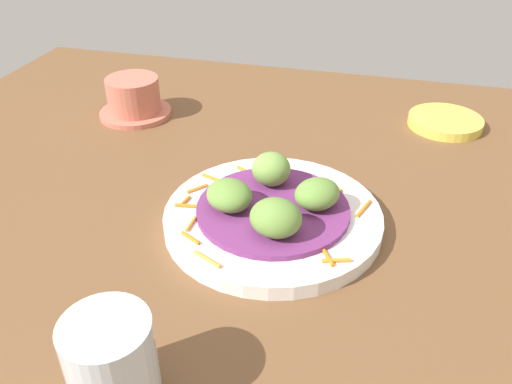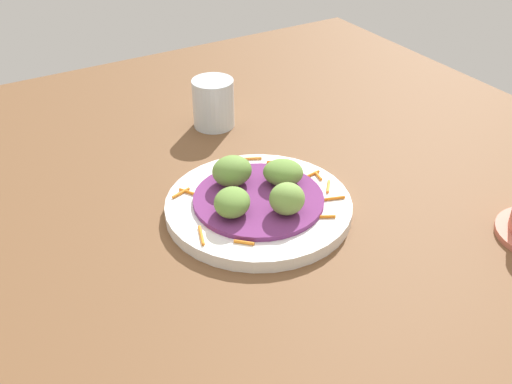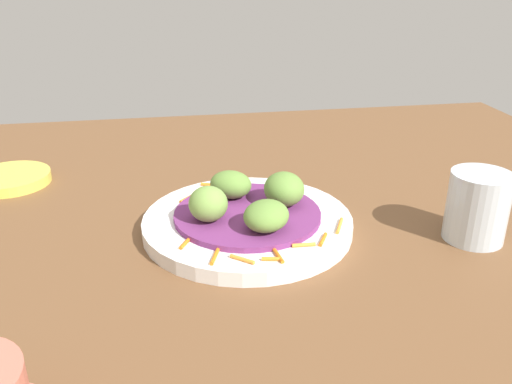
{
  "view_description": "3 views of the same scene",
  "coord_description": "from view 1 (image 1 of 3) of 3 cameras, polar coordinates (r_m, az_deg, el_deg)",
  "views": [
    {
      "loc": [
        14.41,
        -42.05,
        38.31
      ],
      "look_at": [
        1.99,
        5.03,
        6.26
      ],
      "focal_mm": 37.26,
      "sensor_mm": 36.0,
      "label": 1
    },
    {
      "loc": [
        37.51,
        61.38,
        48.85
      ],
      "look_at": [
        5.0,
        6.68,
        6.29
      ],
      "focal_mm": 42.48,
      "sensor_mm": 36.0,
      "label": 2
    },
    {
      "loc": [
        -52.44,
        14.08,
        31.87
      ],
      "look_at": [
        5.28,
        4.15,
        6.18
      ],
      "focal_mm": 37.99,
      "sensor_mm": 36.0,
      "label": 3
    }
  ],
  "objects": [
    {
      "name": "carrot_garnish",
      "position": [
        0.59,
        -0.71,
        -2.3
      ],
      "size": [
        21.61,
        19.03,
        0.4
      ],
      "color": "orange",
      "rests_on": "main_plate"
    },
    {
      "name": "water_glass",
      "position": [
        0.43,
        -15.22,
        -17.3
      ],
      "size": [
        6.79,
        6.79,
        8.01
      ],
      "primitive_type": "cylinder",
      "color": "silver",
      "rests_on": "table_surface"
    },
    {
      "name": "side_plate_small",
      "position": [
        0.87,
        19.64,
        7.12
      ],
      "size": [
        11.09,
        11.09,
        1.45
      ],
      "primitive_type": "cylinder",
      "color": "#E0CC4C",
      "rests_on": "table_surface"
    },
    {
      "name": "terracotta_bowl",
      "position": [
        0.87,
        -12.98,
        9.73
      ],
      "size": [
        11.24,
        11.24,
        6.15
      ],
      "color": "#C66B56",
      "rests_on": "table_surface"
    },
    {
      "name": "cabbage_bed",
      "position": [
        0.59,
        1.84,
        -1.85
      ],
      "size": [
        17.19,
        17.19,
        0.68
      ],
      "primitive_type": "cylinder",
      "color": "#702D6B",
      "rests_on": "main_plate"
    },
    {
      "name": "guac_scoop_right",
      "position": [
        0.59,
        6.58,
        -0.2
      ],
      "size": [
        6.86,
        6.97,
        3.26
      ],
      "primitive_type": "ellipsoid",
      "rotation": [
        0.0,
        0.0,
        5.6
      ],
      "color": "olive",
      "rests_on": "cabbage_bed"
    },
    {
      "name": "guac_scoop_center",
      "position": [
        0.54,
        2.14,
        -2.79
      ],
      "size": [
        5.58,
        4.98,
        3.97
      ],
      "primitive_type": "ellipsoid",
      "rotation": [
        0.0,
        0.0,
        4.68
      ],
      "color": "olive",
      "rests_on": "cabbage_bed"
    },
    {
      "name": "main_plate",
      "position": [
        0.6,
        1.82,
        -2.77
      ],
      "size": [
        24.59,
        24.59,
        1.7
      ],
      "primitive_type": "cylinder",
      "color": "white",
      "rests_on": "table_surface"
    },
    {
      "name": "guac_scoop_left",
      "position": [
        0.58,
        -2.88,
        -0.34
      ],
      "size": [
        7.25,
        7.14,
        3.22
      ],
      "primitive_type": "ellipsoid",
      "rotation": [
        0.0,
        0.0,
        2.48
      ],
      "color": "olive",
      "rests_on": "cabbage_bed"
    },
    {
      "name": "guac_scoop_back",
      "position": [
        0.62,
        1.65,
        2.48
      ],
      "size": [
        5.23,
        5.1,
        4.0
      ],
      "primitive_type": "ellipsoid",
      "rotation": [
        0.0,
        0.0,
        0.17
      ],
      "color": "#759E47",
      "rests_on": "cabbage_bed"
    },
    {
      "name": "table_surface",
      "position": [
        0.58,
        -3.19,
        -6.72
      ],
      "size": [
        110.0,
        110.0,
        2.0
      ],
      "primitive_type": "cube",
      "color": "brown",
      "rests_on": "ground"
    }
  ]
}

